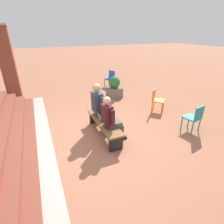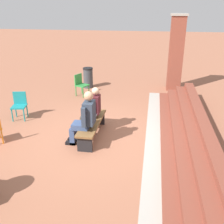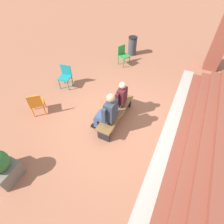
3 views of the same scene
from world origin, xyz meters
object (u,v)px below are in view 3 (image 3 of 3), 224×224
person_student (119,98)px  planter (1,167)px  plastic_chair_mid_courtyard (65,75)px  litter_bin (132,46)px  plastic_chair_far_left (36,103)px  plastic_chair_foreground (123,54)px  bench (116,113)px  person_adult (107,112)px  laptop (115,112)px

person_student → planter: person_student is taller
plastic_chair_mid_courtyard → planter: 3.79m
plastic_chair_mid_courtyard → litter_bin: 3.78m
plastic_chair_mid_courtyard → plastic_chair_far_left: same height
plastic_chair_foreground → bench: bearing=20.3°
planter → plastic_chair_far_left: bearing=-158.1°
person_student → person_adult: (0.76, -0.01, 0.05)m
plastic_chair_foreground → person_student: bearing=21.3°
planter → litter_bin: size_ratio=1.09×
laptop → plastic_chair_mid_courtyard: 2.71m
plastic_chair_far_left → plastic_chair_mid_courtyard: bearing=-175.9°
plastic_chair_far_left → planter: bearing=21.9°
plastic_chair_foreground → plastic_chair_far_left: 4.31m
litter_bin → person_student: bearing=15.6°
plastic_chair_far_left → laptop: bearing=106.5°
plastic_chair_foreground → litter_bin: 1.07m
person_adult → litter_bin: (-4.83, -1.13, -0.32)m
person_adult → plastic_chair_far_left: person_adult is taller
planter → laptop: bearing=149.5°
laptop → planter: (2.72, -1.60, -0.06)m
plastic_chair_mid_courtyard → plastic_chair_foreground: size_ratio=1.00×
laptop → planter: planter is taller
person_adult → plastic_chair_far_left: bearing=-80.7°
laptop → litter_bin: 4.66m
litter_bin → person_adult: bearing=13.2°
person_student → laptop: size_ratio=4.07×
person_student → litter_bin: size_ratio=1.51×
plastic_chair_foreground → plastic_chair_far_left: (4.14, -1.16, 0.00)m
plastic_chair_far_left → litter_bin: litter_bin is taller
laptop → plastic_chair_mid_courtyard: (-0.95, -2.53, -0.02)m
person_adult → plastic_chair_mid_courtyard: person_adult is taller
person_adult → laptop: size_ratio=4.48×
person_student → planter: size_ratio=1.39×
bench → plastic_chair_foreground: 3.57m
person_student → plastic_chair_far_left: size_ratio=1.55×
laptop → bench: bearing=-172.1°
plastic_chair_mid_courtyard → plastic_chair_far_left: (1.67, 0.12, 0.00)m
plastic_chair_mid_courtyard → litter_bin: bearing=159.6°
plastic_chair_foreground → litter_bin: size_ratio=0.98×
plastic_chair_foreground → litter_bin: (-1.07, 0.04, -0.05)m
person_student → plastic_chair_mid_courtyard: (-0.53, -2.46, -0.22)m
plastic_chair_foreground → planter: bearing=-3.3°
plastic_chair_foreground → litter_bin: bearing=178.1°
litter_bin → plastic_chair_foreground: bearing=-1.9°
person_adult → planter: size_ratio=1.52×
bench → plastic_chair_foreground: plastic_chair_foreground is taller
laptop → plastic_chair_mid_courtyard: bearing=-110.6°
bench → litter_bin: 4.57m
laptop → planter: size_ratio=0.34×
person_adult → plastic_chair_foreground: (-3.76, -1.16, -0.27)m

